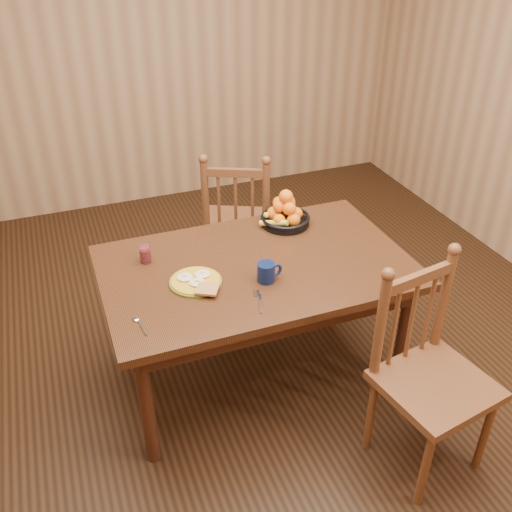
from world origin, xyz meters
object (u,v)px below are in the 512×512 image
object	(u,v)px
breakfast_plate	(196,281)
coffee_mug	(267,272)
chair_far	(239,224)
fruit_bowl	(285,214)
chair_near	(429,376)
dining_table	(256,277)

from	to	relation	value
breakfast_plate	coffee_mug	xyz separation A→B (m)	(0.34, -0.10, 0.04)
chair_far	fruit_bowl	bearing A→B (deg)	126.77
chair_far	fruit_bowl	xyz separation A→B (m)	(0.11, -0.52, 0.31)
breakfast_plate	fruit_bowl	world-z (taller)	fruit_bowl
chair_far	chair_near	world-z (taller)	chair_near
breakfast_plate	chair_near	bearing A→B (deg)	-40.89
chair_near	fruit_bowl	distance (m)	1.23
chair_near	coffee_mug	xyz separation A→B (m)	(-0.54, 0.66, 0.29)
breakfast_plate	coffee_mug	size ratio (longest dim) A/B	2.29
dining_table	breakfast_plate	world-z (taller)	breakfast_plate
dining_table	chair_far	world-z (taller)	chair_far
dining_table	chair_near	bearing A→B (deg)	-56.61
chair_near	fruit_bowl	world-z (taller)	chair_near
dining_table	fruit_bowl	xyz separation A→B (m)	(0.31, 0.35, 0.15)
dining_table	fruit_bowl	distance (m)	0.49
chair_far	fruit_bowl	size ratio (longest dim) A/B	3.57
dining_table	breakfast_plate	size ratio (longest dim) A/B	5.22
chair_near	dining_table	bearing A→B (deg)	113.71
chair_far	chair_near	xyz separation A→B (m)	(0.34, -1.68, 0.01)
chair_near	fruit_bowl	bearing A→B (deg)	91.51
chair_far	chair_near	bearing A→B (deg)	126.29
dining_table	coffee_mug	world-z (taller)	coffee_mug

